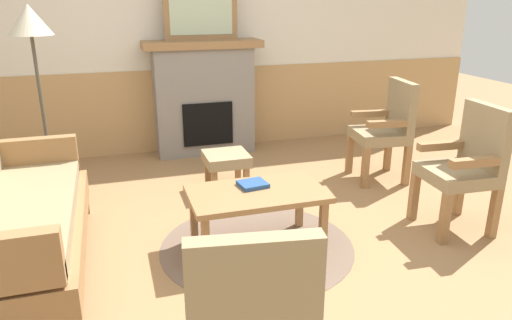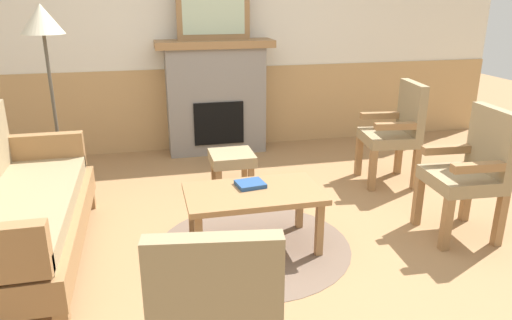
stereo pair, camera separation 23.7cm
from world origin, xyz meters
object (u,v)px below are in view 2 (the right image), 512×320
Objects in this scene: coffee_table at (254,198)px; armchair_by_window_left at (397,129)px; armchair_near_fireplace at (472,168)px; book_on_table at (250,184)px; fireplace at (216,96)px; couch at (18,210)px; footstool at (232,160)px; framed_picture at (213,13)px; floor_lamp_by_couch at (43,32)px.

armchair_by_window_left is at bearing 30.44° from coffee_table.
armchair_near_fireplace is 1.13m from armchair_by_window_left.
armchair_by_window_left is at bearing 89.67° from armchair_near_fireplace.
book_on_table is at bearing 91.17° from coffee_table.
fireplace is 2.06m from armchair_by_window_left.
fireplace is 1.33× the size of armchair_near_fireplace.
book_on_table is (-0.00, 0.09, 0.07)m from coffee_table.
footstool is at bearing 31.08° from couch.
armchair_near_fireplace is at bearing -39.49° from footstool.
framed_picture is 2.50m from book_on_table.
floor_lamp_by_couch is at bearing -152.38° from framed_picture.
armchair_near_fireplace is at bearing -90.33° from armchair_by_window_left.
armchair_near_fireplace is at bearing -28.12° from floor_lamp_by_couch.
book_on_table is 0.48× the size of footstool.
fireplace is 0.77× the size of floor_lamp_by_couch.
coffee_table is at bearing -149.56° from armchair_by_window_left.
couch is (-1.67, -2.19, -0.26)m from fireplace.
fireplace is 2.93m from armchair_near_fireplace.
fireplace is at bearing 27.62° from floor_lamp_by_couch.
couch is 3.21m from armchair_near_fireplace.
book_on_table is 0.12× the size of floor_lamp_by_couch.
framed_picture is 2.00× the size of footstool.
framed_picture reaches higher than coffee_table.
coffee_table is 2.37m from floor_lamp_by_couch.
framed_picture is 0.83× the size of coffee_table.
footstool is at bearing 173.96° from armchair_by_window_left.
framed_picture is 2.99m from couch.
framed_picture reaches higher than floor_lamp_by_couch.
couch is (-1.67, -2.19, -1.16)m from framed_picture.
framed_picture reaches higher than book_on_table.
book_on_table is at bearing -1.83° from couch.
couch is 3.30m from armchair_by_window_left.
fireplace is 1.62× the size of framed_picture.
coffee_table is at bearing -92.39° from framed_picture.
fireplace is 2.76m from couch.
floor_lamp_by_couch reaches higher than fireplace.
couch is 1.57m from book_on_table.
book_on_table is at bearing -93.03° from footstool.
coffee_table is at bearing -44.98° from floor_lamp_by_couch.
framed_picture reaches higher than footstool.
book_on_table is 0.20× the size of armchair_near_fireplace.
book_on_table is at bearing 170.79° from armchair_near_fireplace.
coffee_table is (-0.10, -2.33, -1.17)m from framed_picture.
fireplace reaches higher than armchair_by_window_left.
book_on_table is 0.20× the size of armchair_by_window_left.
couch is at bearing -165.75° from armchair_by_window_left.
coffee_table is 1.89m from armchair_by_window_left.
armchair_near_fireplace is at bearing -58.67° from fireplace.
framed_picture is at bearing 121.33° from armchair_near_fireplace.
armchair_near_fireplace and armchair_by_window_left have the same top height.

